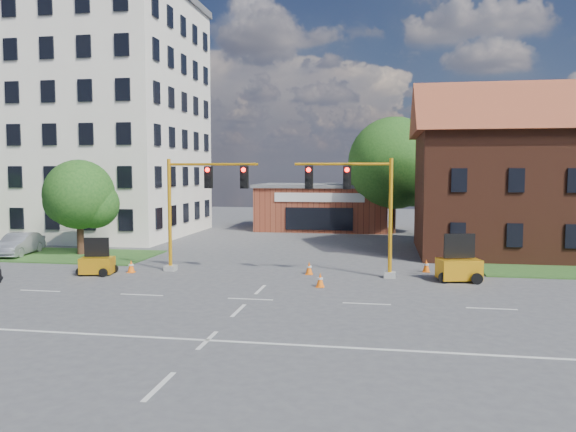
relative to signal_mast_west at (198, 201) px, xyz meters
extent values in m
plane|color=#444446|center=(4.36, -6.00, -3.92)|extent=(120.00, 120.00, 0.00)
cube|color=silver|center=(-15.64, 16.00, 6.08)|extent=(18.00, 15.00, 20.00)
cube|color=brown|center=(4.36, 24.00, -1.92)|extent=(12.00, 8.00, 4.00)
cube|color=#565759|center=(4.36, 24.00, 0.23)|extent=(12.40, 8.40, 0.30)
cube|color=silver|center=(4.36, 19.95, -0.72)|extent=(8.00, 0.10, 0.80)
cube|color=black|center=(4.36, 19.95, -2.62)|extent=(6.00, 0.10, 2.00)
cube|color=#512618|center=(22.36, 10.00, 0.08)|extent=(20.00, 10.00, 8.00)
cylinder|color=#3D2216|center=(10.86, 21.00, -1.71)|extent=(0.44, 0.44, 4.42)
sphere|color=#184515|center=(10.86, 21.00, 2.31)|extent=(8.09, 8.09, 8.09)
sphere|color=#184515|center=(12.47, 21.30, 1.30)|extent=(5.66, 5.66, 5.66)
cylinder|color=#3D2216|center=(-9.64, 4.50, -2.50)|extent=(0.44, 0.44, 2.84)
sphere|color=#184515|center=(-9.64, 4.50, 0.09)|extent=(4.55, 4.55, 4.55)
sphere|color=#184515|center=(-8.73, 4.80, -0.56)|extent=(3.18, 3.18, 3.18)
cube|color=gray|center=(-1.64, 0.00, -3.77)|extent=(0.60, 0.60, 0.30)
cylinder|color=#F2A114|center=(-1.64, 0.00, -0.82)|extent=(0.20, 0.20, 6.20)
cylinder|color=#F2A114|center=(0.86, 0.00, 1.98)|extent=(5.00, 0.14, 0.14)
cube|color=black|center=(0.61, 0.00, 1.28)|extent=(0.40, 0.32, 1.20)
cube|color=black|center=(2.61, 0.00, 1.28)|extent=(0.40, 0.32, 1.20)
sphere|color=#FF0C07|center=(0.61, -0.18, 1.68)|extent=(0.24, 0.24, 0.24)
cube|color=gray|center=(10.36, 0.00, -3.77)|extent=(0.60, 0.60, 0.30)
cylinder|color=#F2A114|center=(10.36, 0.00, -0.82)|extent=(0.20, 0.20, 6.20)
cylinder|color=#F2A114|center=(7.86, 0.00, 1.98)|extent=(5.00, 0.14, 0.14)
cube|color=black|center=(8.11, 0.00, 1.28)|extent=(0.40, 0.32, 1.20)
cube|color=black|center=(6.11, 0.00, 1.28)|extent=(0.40, 0.32, 1.20)
sphere|color=#FF0C07|center=(8.11, -0.18, 1.68)|extent=(0.24, 0.24, 0.24)
cube|color=#F2A114|center=(-5.08, -1.76, -3.41)|extent=(1.87, 1.44, 0.84)
cube|color=black|center=(-5.08, -1.76, -2.43)|extent=(1.29, 0.38, 1.02)
cube|color=#F2A114|center=(13.78, -0.31, -3.30)|extent=(2.27, 1.78, 1.01)
cube|color=black|center=(13.78, -0.31, -2.13)|extent=(1.55, 0.50, 1.23)
cube|color=#FF650D|center=(-3.57, -0.87, -3.90)|extent=(0.38, 0.38, 0.04)
cone|color=#FF650D|center=(-3.57, -0.87, -3.57)|extent=(0.40, 0.40, 0.70)
cylinder|color=silver|center=(-3.57, -0.87, -3.50)|extent=(0.27, 0.27, 0.09)
cube|color=#FF650D|center=(6.10, 0.20, -3.90)|extent=(0.38, 0.38, 0.04)
cone|color=#FF650D|center=(6.10, 0.20, -3.57)|extent=(0.40, 0.40, 0.70)
cylinder|color=silver|center=(6.10, 0.20, -3.50)|extent=(0.27, 0.27, 0.09)
cube|color=#FF650D|center=(7.05, -2.97, -3.90)|extent=(0.38, 0.38, 0.04)
cone|color=#FF650D|center=(7.05, -2.97, -3.57)|extent=(0.40, 0.40, 0.70)
cylinder|color=silver|center=(7.05, -2.97, -3.50)|extent=(0.27, 0.27, 0.09)
cube|color=#FF650D|center=(12.36, 2.00, -3.90)|extent=(0.38, 0.38, 0.04)
cone|color=#FF650D|center=(12.36, 2.00, -3.57)|extent=(0.40, 0.40, 0.70)
cylinder|color=silver|center=(12.36, 2.00, -3.50)|extent=(0.27, 0.27, 0.09)
imported|color=white|center=(16.29, 7.64, -3.14)|extent=(5.68, 2.71, 1.56)
imported|color=#A3A6AA|center=(-13.57, 3.69, -3.18)|extent=(2.28, 4.68, 1.48)
camera|label=1|loc=(10.01, -29.30, 1.63)|focal=35.00mm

